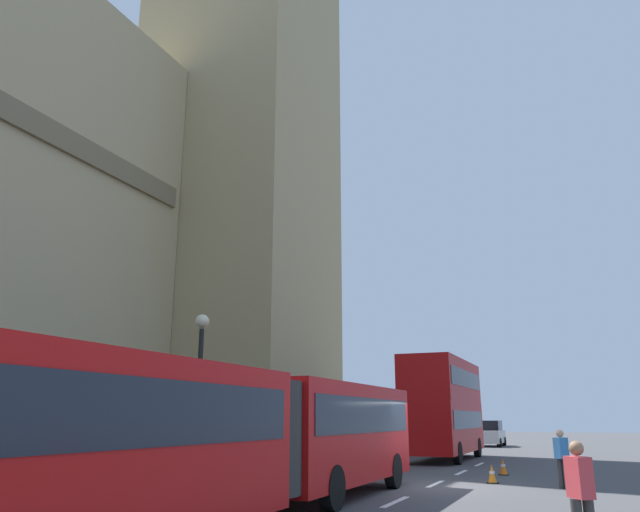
% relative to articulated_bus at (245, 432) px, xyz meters
% --- Properties ---
extents(ground_plane, '(160.00, 160.00, 0.00)m').
position_rel_articulated_bus_xyz_m(ground_plane, '(7.80, -1.99, -1.75)').
color(ground_plane, '#424244').
extents(lane_centre_marking, '(29.80, 0.16, 0.01)m').
position_rel_articulated_bus_xyz_m(lane_centre_marking, '(4.14, -1.99, -1.74)').
color(lane_centre_marking, silver).
rests_on(lane_centre_marking, ground_plane).
extents(articulated_bus, '(16.97, 2.54, 2.90)m').
position_rel_articulated_bus_xyz_m(articulated_bus, '(0.00, 0.00, 0.00)').
color(articulated_bus, '#B20F0F').
rests_on(articulated_bus, ground_plane).
extents(double_decker_bus, '(9.06, 2.54, 4.90)m').
position_rel_articulated_bus_xyz_m(double_decker_bus, '(20.38, 0.00, 0.96)').
color(double_decker_bus, '#B20F0F').
rests_on(double_decker_bus, ground_plane).
extents(sedan_lead, '(4.40, 1.86, 1.85)m').
position_rel_articulated_bus_xyz_m(sedan_lead, '(36.73, -0.01, -0.83)').
color(sedan_lead, '#B7B7BC').
rests_on(sedan_lead, ground_plane).
extents(traffic_cone_west, '(0.36, 0.36, 0.58)m').
position_rel_articulated_bus_xyz_m(traffic_cone_west, '(9.68, -3.64, -1.46)').
color(traffic_cone_west, black).
rests_on(traffic_cone_west, ground_plane).
extents(traffic_cone_middle, '(0.36, 0.36, 0.58)m').
position_rel_articulated_bus_xyz_m(traffic_cone_middle, '(12.87, -3.62, -1.46)').
color(traffic_cone_middle, black).
rests_on(traffic_cone_middle, ground_plane).
extents(street_lamp, '(0.44, 0.44, 5.27)m').
position_rel_articulated_bus_xyz_m(street_lamp, '(4.94, 4.51, 1.31)').
color(street_lamp, black).
rests_on(street_lamp, ground_plane).
extents(pedestrian_near_cones, '(0.47, 0.42, 1.69)m').
position_rel_articulated_bus_xyz_m(pedestrian_near_cones, '(-1.03, -6.38, -0.83)').
color(pedestrian_near_cones, '#333333').
rests_on(pedestrian_near_cones, ground_plane).
extents(pedestrian_by_kerb, '(0.46, 0.43, 1.69)m').
position_rel_articulated_bus_xyz_m(pedestrian_by_kerb, '(8.81, -5.83, -0.83)').
color(pedestrian_by_kerb, '#333333').
rests_on(pedestrian_by_kerb, ground_plane).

